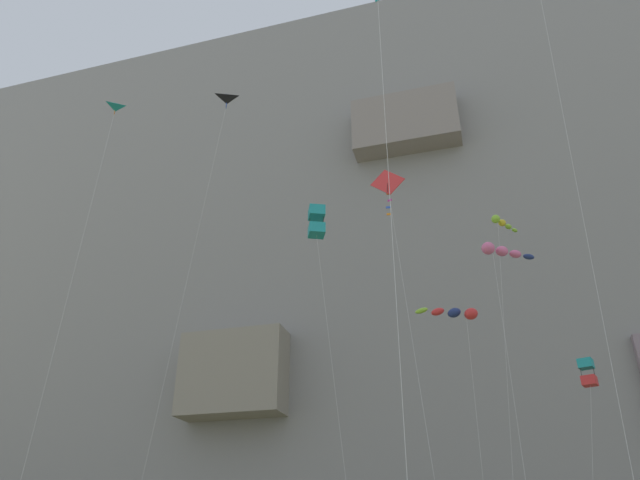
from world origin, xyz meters
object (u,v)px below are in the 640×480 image
at_px(kite_delta_near_cliff, 106,147).
at_px(kite_windsock_far_left, 501,251).
at_px(kite_diamond_mid_right, 388,188).
at_px(kite_box_upper_right, 588,373).
at_px(kite_box_high_center, 317,222).
at_px(kite_delta_low_left, 223,122).
at_px(kite_windsock_upper_left, 502,224).
at_px(kite_windsock_mid_center, 456,313).

relative_size(kite_delta_near_cliff, kite_windsock_far_left, 1.53).
relative_size(kite_diamond_mid_right, kite_box_upper_right, 1.80).
relative_size(kite_diamond_mid_right, kite_box_high_center, 1.13).
bearing_deg(kite_delta_low_left, kite_diamond_mid_right, -9.13).
height_order(kite_windsock_upper_left, kite_windsock_far_left, kite_windsock_upper_left).
relative_size(kite_windsock_upper_left, kite_windsock_mid_center, 1.50).
height_order(kite_delta_low_left, kite_box_high_center, kite_delta_low_left).
xyz_separation_m(kite_delta_near_cliff, kite_windsock_far_left, (23.63, 7.32, -7.30)).
relative_size(kite_delta_low_left, kite_windsock_upper_left, 1.38).
height_order(kite_diamond_mid_right, kite_windsock_upper_left, kite_windsock_upper_left).
height_order(kite_delta_low_left, kite_windsock_upper_left, kite_delta_low_left).
bearing_deg(kite_windsock_mid_center, kite_box_upper_right, 30.25).
height_order(kite_windsock_mid_center, kite_windsock_far_left, kite_windsock_far_left).
xyz_separation_m(kite_windsock_upper_left, kite_box_high_center, (-11.56, -10.38, -3.80)).
relative_size(kite_box_high_center, kite_windsock_far_left, 1.15).
distance_m(kite_box_upper_right, kite_windsock_far_left, 10.25).
distance_m(kite_delta_near_cliff, kite_delta_low_left, 11.10).
relative_size(kite_delta_near_cliff, kite_delta_low_left, 0.84).
height_order(kite_delta_near_cliff, kite_box_upper_right, kite_delta_near_cliff).
distance_m(kite_delta_low_left, kite_windsock_upper_left, 23.09).
distance_m(kite_delta_low_left, kite_windsock_far_left, 24.05).
relative_size(kite_box_upper_right, kite_windsock_far_left, 0.72).
xyz_separation_m(kite_delta_near_cliff, kite_box_high_center, (12.93, 4.62, -5.08)).
bearing_deg(kite_delta_low_left, kite_box_upper_right, 16.63).
bearing_deg(kite_windsock_mid_center, kite_windsock_upper_left, 50.88).
bearing_deg(kite_delta_low_left, kite_windsock_mid_center, 9.37).
distance_m(kite_diamond_mid_right, kite_box_high_center, 5.04).
xyz_separation_m(kite_delta_near_cliff, kite_box_upper_right, (28.10, 14.51, -13.08)).
distance_m(kite_delta_near_cliff, kite_windsock_upper_left, 28.75).
relative_size(kite_diamond_mid_right, kite_windsock_upper_left, 0.98).
distance_m(kite_box_upper_right, kite_windsock_upper_left, 12.35).
distance_m(kite_box_upper_right, kite_windsock_mid_center, 9.36).
bearing_deg(kite_box_high_center, kite_windsock_far_left, 14.17).
xyz_separation_m(kite_diamond_mid_right, kite_windsock_far_left, (6.21, 2.01, -4.39)).
height_order(kite_diamond_mid_right, kite_delta_near_cliff, kite_delta_near_cliff).
distance_m(kite_diamond_mid_right, kite_box_upper_right, 17.38).
xyz_separation_m(kite_windsock_upper_left, kite_windsock_far_left, (-0.86, -7.68, -6.03)).
bearing_deg(kite_box_high_center, kite_box_upper_right, 33.12).
relative_size(kite_windsock_upper_left, kite_windsock_far_left, 1.32).
bearing_deg(kite_windsock_upper_left, kite_diamond_mid_right, -126.11).
bearing_deg(kite_box_high_center, kite_delta_low_left, 161.99).
xyz_separation_m(kite_delta_low_left, kite_windsock_mid_center, (16.17, 2.67, -16.92)).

